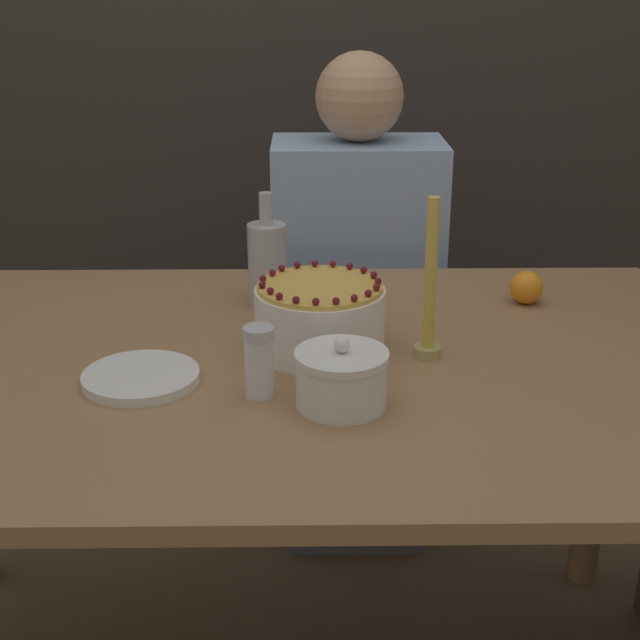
# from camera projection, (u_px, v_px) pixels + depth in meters

# --- Properties ---
(dining_table) EXTENTS (1.57, 0.96, 0.77)m
(dining_table) POSITION_uv_depth(u_px,v_px,m) (273.00, 417.00, 1.53)
(dining_table) COLOR #936D47
(dining_table) RESTS_ON ground_plane
(cake) EXTENTS (0.22, 0.22, 0.13)m
(cake) POSITION_uv_depth(u_px,v_px,m) (320.00, 318.00, 1.51)
(cake) COLOR white
(cake) RESTS_ON dining_table
(sugar_bowl) EXTENTS (0.14, 0.14, 0.11)m
(sugar_bowl) POSITION_uv_depth(u_px,v_px,m) (341.00, 378.00, 1.32)
(sugar_bowl) COLOR white
(sugar_bowl) RESTS_ON dining_table
(sugar_shaker) EXTENTS (0.05, 0.05, 0.11)m
(sugar_shaker) POSITION_uv_depth(u_px,v_px,m) (259.00, 361.00, 1.35)
(sugar_shaker) COLOR white
(sugar_shaker) RESTS_ON dining_table
(plate_stack) EXTENTS (0.19, 0.19, 0.02)m
(plate_stack) POSITION_uv_depth(u_px,v_px,m) (141.00, 377.00, 1.41)
(plate_stack) COLOR white
(plate_stack) RESTS_ON dining_table
(candle) EXTENTS (0.04, 0.04, 0.27)m
(candle) POSITION_uv_depth(u_px,v_px,m) (430.00, 294.00, 1.46)
(candle) COLOR tan
(candle) RESTS_ON dining_table
(bottle) EXTENTS (0.07, 0.07, 0.22)m
(bottle) POSITION_uv_depth(u_px,v_px,m) (267.00, 262.00, 1.71)
(bottle) COLOR #B2B7BC
(bottle) RESTS_ON dining_table
(orange_fruit_0) EXTENTS (0.06, 0.06, 0.06)m
(orange_fruit_0) POSITION_uv_depth(u_px,v_px,m) (526.00, 287.00, 1.73)
(orange_fruit_0) COLOR orange
(orange_fruit_0) RESTS_ON dining_table
(person_man_blue_shirt) EXTENTS (0.40, 0.34, 1.22)m
(person_man_blue_shirt) POSITION_uv_depth(u_px,v_px,m) (356.00, 337.00, 2.22)
(person_man_blue_shirt) COLOR #595960
(person_man_blue_shirt) RESTS_ON ground_plane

